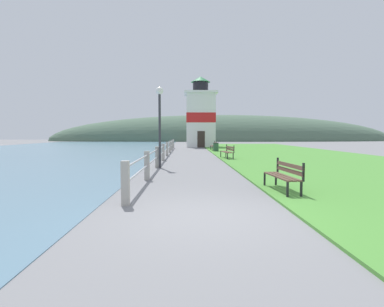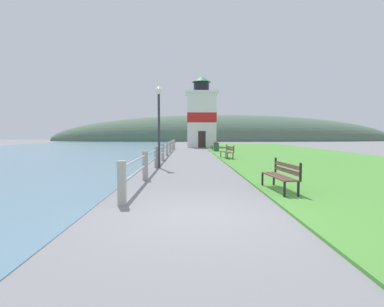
{
  "view_description": "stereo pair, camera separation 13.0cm",
  "coord_description": "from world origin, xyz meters",
  "px_view_note": "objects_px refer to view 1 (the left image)",
  "views": [
    {
      "loc": [
        -0.37,
        -6.02,
        1.7
      ],
      "look_at": [
        0.07,
        14.93,
        0.3
      ],
      "focal_mm": 28.0,
      "sensor_mm": 36.0,
      "label": 1
    },
    {
      "loc": [
        -0.24,
        -6.02,
        1.7
      ],
      "look_at": [
        0.07,
        14.93,
        0.3
      ],
      "focal_mm": 28.0,
      "sensor_mm": 36.0,
      "label": 2
    }
  ],
  "objects_px": {
    "park_bench_midway": "(228,151)",
    "park_bench_far": "(214,145)",
    "trash_bin": "(216,147)",
    "park_bench_near": "(284,174)",
    "lighthouse": "(200,116)",
    "lamp_post": "(160,112)"
  },
  "relations": [
    {
      "from": "trash_bin",
      "to": "park_bench_midway",
      "type": "bearing_deg",
      "value": -89.87
    },
    {
      "from": "trash_bin",
      "to": "lamp_post",
      "type": "height_order",
      "value": "lamp_post"
    },
    {
      "from": "park_bench_far",
      "to": "lighthouse",
      "type": "distance_m",
      "value": 8.88
    },
    {
      "from": "lighthouse",
      "to": "lamp_post",
      "type": "relative_size",
      "value": 2.23
    },
    {
      "from": "park_bench_far",
      "to": "trash_bin",
      "type": "relative_size",
      "value": 2.26
    },
    {
      "from": "park_bench_midway",
      "to": "park_bench_far",
      "type": "height_order",
      "value": "same"
    },
    {
      "from": "park_bench_near",
      "to": "park_bench_midway",
      "type": "distance_m",
      "value": 11.41
    },
    {
      "from": "park_bench_far",
      "to": "lamp_post",
      "type": "xyz_separation_m",
      "value": [
        -4.09,
        -14.99,
        2.2
      ]
    },
    {
      "from": "park_bench_far",
      "to": "lighthouse",
      "type": "bearing_deg",
      "value": -83.48
    },
    {
      "from": "park_bench_near",
      "to": "trash_bin",
      "type": "bearing_deg",
      "value": -94.32
    },
    {
      "from": "park_bench_near",
      "to": "lighthouse",
      "type": "xyz_separation_m",
      "value": [
        -0.99,
        29.42,
        3.31
      ]
    },
    {
      "from": "park_bench_midway",
      "to": "lighthouse",
      "type": "relative_size",
      "value": 0.23
    },
    {
      "from": "trash_bin",
      "to": "park_bench_near",
      "type": "bearing_deg",
      "value": -89.9
    },
    {
      "from": "park_bench_midway",
      "to": "trash_bin",
      "type": "distance_m",
      "value": 7.89
    },
    {
      "from": "park_bench_midway",
      "to": "park_bench_far",
      "type": "bearing_deg",
      "value": -96.0
    },
    {
      "from": "park_bench_midway",
      "to": "park_bench_far",
      "type": "relative_size",
      "value": 1.07
    },
    {
      "from": "lamp_post",
      "to": "trash_bin",
      "type": "bearing_deg",
      "value": 72.66
    },
    {
      "from": "lighthouse",
      "to": "lamp_post",
      "type": "height_order",
      "value": "lighthouse"
    },
    {
      "from": "lighthouse",
      "to": "park_bench_far",
      "type": "bearing_deg",
      "value": -83.31
    },
    {
      "from": "park_bench_near",
      "to": "park_bench_far",
      "type": "xyz_separation_m",
      "value": [
        -0.03,
        21.23,
        0.0
      ]
    },
    {
      "from": "park_bench_near",
      "to": "trash_bin",
      "type": "relative_size",
      "value": 2.18
    },
    {
      "from": "park_bench_far",
      "to": "park_bench_near",
      "type": "bearing_deg",
      "value": 89.9
    }
  ]
}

